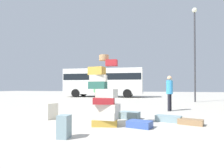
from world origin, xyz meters
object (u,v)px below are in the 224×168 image
suitcase_slate_upright_blue (130,115)px  suitcase_slate_foreground_far (168,119)px  parked_bus (104,81)px  person_bearded_onlooker (96,89)px  suitcase_tower (104,98)px  suitcase_cream_left_side (52,111)px  suitcase_tan_white_trunk (105,109)px  suitcase_navy_foreground_near (140,124)px  person_tourist_with_camera (170,90)px  suitcase_brown_right_side (191,122)px  suitcase_slate_behind_tower (64,127)px  lamp_post (195,42)px

suitcase_slate_upright_blue → suitcase_slate_foreground_far: bearing=1.3°
parked_bus → suitcase_slate_upright_blue: bearing=-72.3°
suitcase_slate_foreground_far → person_bearded_onlooker: person_bearded_onlooker is taller
suitcase_tower → suitcase_cream_left_side: bearing=166.3°
suitcase_tan_white_trunk → suitcase_navy_foreground_near: bearing=-54.9°
suitcase_cream_left_side → person_tourist_with_camera: 5.38m
person_bearded_onlooker → suitcase_slate_foreground_far: bearing=34.0°
suitcase_cream_left_side → suitcase_slate_foreground_far: bearing=31.4°
suitcase_tower → suitcase_slate_upright_blue: bearing=68.5°
suitcase_tower → suitcase_slate_foreground_far: bearing=30.9°
suitcase_brown_right_side → suitcase_cream_left_side: 4.55m
person_tourist_with_camera → parked_bus: bearing=-129.9°
suitcase_tan_white_trunk → person_tourist_with_camera: bearing=34.4°
suitcase_tower → suitcase_slate_foreground_far: (1.83, 1.10, -0.69)m
suitcase_slate_behind_tower → suitcase_brown_right_side: (2.89, 2.32, -0.17)m
suitcase_tan_white_trunk → person_tourist_with_camera: (2.25, 3.00, 0.64)m
suitcase_slate_foreground_far → suitcase_navy_foreground_near: (-0.80, -1.07, -0.01)m
suitcase_tower → person_tourist_with_camera: bearing=63.8°
suitcase_slate_behind_tower → parked_bus: 17.10m
suitcase_slate_upright_blue → suitcase_tan_white_trunk: bearing=-145.4°
suitcase_tower → suitcase_slate_behind_tower: size_ratio=4.06×
suitcase_tower → suitcase_brown_right_side: size_ratio=2.97×
lamp_post → suitcase_slate_upright_blue: bearing=-111.7°
suitcase_navy_foreground_near → person_tourist_with_camera: bearing=91.2°
suitcase_tan_white_trunk → person_tourist_with_camera: 3.80m
suitcase_cream_left_side → lamp_post: lamp_post is taller
suitcase_slate_upright_blue → suitcase_slate_behind_tower: bearing=-96.9°
lamp_post → suitcase_slate_foreground_far: bearing=-103.6°
suitcase_tower → person_bearded_onlooker: suitcase_tower is taller
person_bearded_onlooker → lamp_post: size_ratio=0.24×
suitcase_slate_behind_tower → person_tourist_with_camera: bearing=62.3°
suitcase_tan_white_trunk → suitcase_slate_upright_blue: bearing=4.2°
suitcase_navy_foreground_near → person_bearded_onlooker: size_ratio=0.38×
suitcase_slate_upright_blue → parked_bus: (-5.38, 13.59, 1.71)m
person_bearded_onlooker → parked_bus: (-2.96, 10.44, 0.81)m
suitcase_cream_left_side → lamp_post: 12.07m
suitcase_tower → parked_bus: bearing=108.0°
person_tourist_with_camera → suitcase_slate_foreground_far: bearing=15.7°
suitcase_slate_foreground_far → suitcase_navy_foreground_near: size_ratio=1.22×
suitcase_cream_left_side → suitcase_slate_behind_tower: bearing=-28.2°
suitcase_cream_left_side → suitcase_slate_foreground_far: 3.95m
suitcase_tower → suitcase_slate_behind_tower: (-0.43, -1.52, -0.54)m
suitcase_cream_left_side → suitcase_tower: bearing=9.2°
person_bearded_onlooker → lamp_post: 8.82m
suitcase_slate_foreground_far → suitcase_navy_foreground_near: suitcase_slate_foreground_far is taller
suitcase_slate_behind_tower → parked_bus: parked_bus is taller
suitcase_cream_left_side → suitcase_navy_foreground_near: suitcase_cream_left_side is taller
suitcase_slate_behind_tower → suitcase_slate_upright_blue: bearing=67.2°
suitcase_slate_upright_blue → person_tourist_with_camera: bearing=73.2°
suitcase_brown_right_side → person_tourist_with_camera: size_ratio=0.42×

